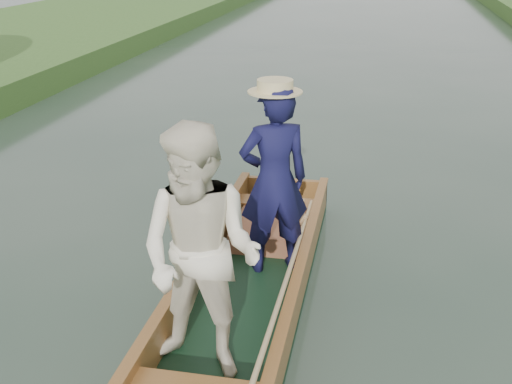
# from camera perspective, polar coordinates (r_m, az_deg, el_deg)

# --- Properties ---
(ground) EXTENTS (120.00, 120.00, 0.00)m
(ground) POSITION_cam_1_polar(r_m,az_deg,el_deg) (6.20, -1.09, -10.23)
(ground) COLOR #283D30
(ground) RESTS_ON ground
(punt) EXTENTS (1.22, 5.00, 2.10)m
(punt) POSITION_cam_1_polar(r_m,az_deg,el_deg) (5.57, -1.81, -4.82)
(punt) COLOR black
(punt) RESTS_ON ground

